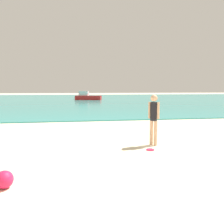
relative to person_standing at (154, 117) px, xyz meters
name	(u,v)px	position (x,y,z in m)	size (l,w,h in m)	color
water	(82,99)	(-1.53, 36.06, -0.97)	(160.00, 60.00, 0.06)	teal
person_standing	(154,117)	(0.00, 0.00, 0.00)	(0.32, 0.30, 1.76)	#DDAD84
frisbee	(150,150)	(-0.30, -0.58, -0.99)	(0.25, 0.25, 0.03)	#E51E4C
boat_far	(87,97)	(-0.76, 31.54, -0.42)	(4.62, 2.61, 1.50)	red
beach_ball	(4,180)	(-4.05, -2.80, -0.82)	(0.35, 0.35, 0.35)	#E51E4C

